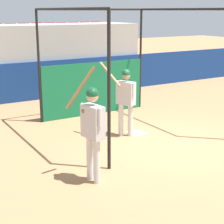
{
  "coord_description": "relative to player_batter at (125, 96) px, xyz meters",
  "views": [
    {
      "loc": [
        -5.71,
        -6.53,
        3.14
      ],
      "look_at": [
        -1.65,
        0.24,
        1.0
      ],
      "focal_mm": 60.0,
      "sensor_mm": 36.0,
      "label": 1
    }
  ],
  "objects": [
    {
      "name": "batting_cage",
      "position": [
        0.31,
        1.59,
        0.32
      ],
      "size": [
        3.54,
        3.94,
        3.21
      ],
      "color": "black",
      "rests_on": "ground"
    },
    {
      "name": "player_batter",
      "position": [
        0.0,
        0.0,
        0.0
      ],
      "size": [
        0.68,
        0.81,
        1.9
      ],
      "rotation": [
        0.0,
        0.0,
        1.95
      ],
      "color": "silver",
      "rests_on": "ground"
    },
    {
      "name": "ground_plane",
      "position": [
        0.67,
        -1.22,
        -1.05
      ],
      "size": [
        60.0,
        60.0,
        0.0
      ],
      "primitive_type": "plane",
      "color": "#A8754C"
    },
    {
      "name": "home_plate",
      "position": [
        0.36,
        -0.0,
        -1.04
      ],
      "size": [
        0.44,
        0.44,
        0.02
      ],
      "color": "white",
      "rests_on": "ground"
    },
    {
      "name": "outfield_wall",
      "position": [
        0.67,
        5.07,
        -0.36
      ],
      "size": [
        24.0,
        0.12,
        1.39
      ],
      "color": "navy",
      "rests_on": "ground"
    },
    {
      "name": "player_waiting",
      "position": [
        -1.98,
        -1.94,
        0.06
      ],
      "size": [
        0.58,
        0.79,
        2.16
      ],
      "rotation": [
        0.0,
        0.0,
        1.72
      ],
      "color": "silver",
      "rests_on": "ground"
    },
    {
      "name": "bleacher_section",
      "position": [
        0.67,
        6.33,
        0.28
      ],
      "size": [
        6.5,
        2.4,
        2.67
      ],
      "color": "#9E9E99",
      "rests_on": "ground"
    }
  ]
}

